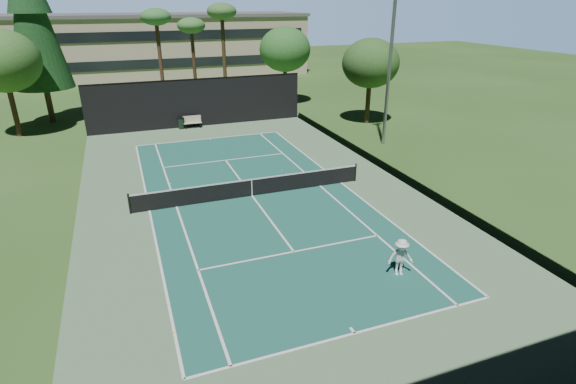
{
  "coord_description": "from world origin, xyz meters",
  "views": [
    {
      "loc": [
        -6.08,
        -21.98,
        9.98
      ],
      "look_at": [
        1.0,
        -3.0,
        1.3
      ],
      "focal_mm": 28.0,
      "sensor_mm": 36.0,
      "label": 1
    }
  ],
  "objects_px": {
    "tennis_ball_a": "(174,333)",
    "trash_bin": "(181,123)",
    "tennis_ball_d": "(135,187)",
    "tennis_net": "(252,187)",
    "tennis_ball_c": "(282,170)",
    "player": "(401,257)",
    "park_bench": "(192,122)",
    "tennis_ball_b": "(171,184)"
  },
  "relations": [
    {
      "from": "tennis_net",
      "to": "tennis_ball_d",
      "type": "relative_size",
      "value": 203.39
    },
    {
      "from": "tennis_ball_b",
      "to": "player",
      "type": "bearing_deg",
      "value": -60.33
    },
    {
      "from": "tennis_ball_a",
      "to": "tennis_ball_b",
      "type": "relative_size",
      "value": 1.09
    },
    {
      "from": "tennis_ball_d",
      "to": "player",
      "type": "bearing_deg",
      "value": -54.46
    },
    {
      "from": "park_bench",
      "to": "trash_bin",
      "type": "height_order",
      "value": "park_bench"
    },
    {
      "from": "tennis_ball_b",
      "to": "trash_bin",
      "type": "bearing_deg",
      "value": 78.97
    },
    {
      "from": "tennis_ball_a",
      "to": "trash_bin",
      "type": "xyz_separation_m",
      "value": [
        3.9,
        25.5,
        0.44
      ]
    },
    {
      "from": "tennis_ball_b",
      "to": "tennis_ball_d",
      "type": "xyz_separation_m",
      "value": [
        -1.98,
        0.18,
        -0.0
      ]
    },
    {
      "from": "player",
      "to": "tennis_ball_b",
      "type": "xyz_separation_m",
      "value": [
        -7.28,
        12.79,
        -0.74
      ]
    },
    {
      "from": "tennis_ball_c",
      "to": "tennis_ball_d",
      "type": "bearing_deg",
      "value": 178.04
    },
    {
      "from": "player",
      "to": "tennis_ball_c",
      "type": "height_order",
      "value": "player"
    },
    {
      "from": "tennis_net",
      "to": "trash_bin",
      "type": "height_order",
      "value": "tennis_net"
    },
    {
      "from": "tennis_ball_b",
      "to": "tennis_ball_d",
      "type": "height_order",
      "value": "tennis_ball_b"
    },
    {
      "from": "tennis_ball_a",
      "to": "tennis_ball_b",
      "type": "bearing_deg",
      "value": 83.53
    },
    {
      "from": "tennis_ball_c",
      "to": "trash_bin",
      "type": "distance_m",
      "value": 13.25
    },
    {
      "from": "trash_bin",
      "to": "tennis_ball_d",
      "type": "bearing_deg",
      "value": -109.82
    },
    {
      "from": "tennis_net",
      "to": "tennis_ball_a",
      "type": "relative_size",
      "value": 168.08
    },
    {
      "from": "tennis_ball_c",
      "to": "tennis_ball_d",
      "type": "relative_size",
      "value": 1.09
    },
    {
      "from": "player",
      "to": "tennis_ball_d",
      "type": "height_order",
      "value": "player"
    },
    {
      "from": "tennis_ball_a",
      "to": "trash_bin",
      "type": "distance_m",
      "value": 25.8
    },
    {
      "from": "player",
      "to": "park_bench",
      "type": "distance_m",
      "value": 25.38
    },
    {
      "from": "tennis_net",
      "to": "trash_bin",
      "type": "relative_size",
      "value": 13.65
    },
    {
      "from": "tennis_net",
      "to": "tennis_ball_b",
      "type": "xyz_separation_m",
      "value": [
        -4.01,
        3.35,
        -0.52
      ]
    },
    {
      "from": "tennis_ball_c",
      "to": "park_bench",
      "type": "relative_size",
      "value": 0.05
    },
    {
      "from": "tennis_ball_a",
      "to": "trash_bin",
      "type": "bearing_deg",
      "value": 81.31
    },
    {
      "from": "player",
      "to": "tennis_ball_d",
      "type": "bearing_deg",
      "value": 140.07
    },
    {
      "from": "tennis_ball_d",
      "to": "park_bench",
      "type": "bearing_deg",
      "value": 66.32
    },
    {
      "from": "tennis_ball_d",
      "to": "trash_bin",
      "type": "xyz_separation_m",
      "value": [
        4.38,
        12.15,
        0.45
      ]
    },
    {
      "from": "tennis_ball_c",
      "to": "player",
      "type": "bearing_deg",
      "value": -88.3
    },
    {
      "from": "trash_bin",
      "to": "tennis_ball_c",
      "type": "bearing_deg",
      "value": -70.11
    },
    {
      "from": "tennis_ball_a",
      "to": "park_bench",
      "type": "height_order",
      "value": "park_bench"
    },
    {
      "from": "tennis_ball_d",
      "to": "trash_bin",
      "type": "height_order",
      "value": "trash_bin"
    },
    {
      "from": "tennis_net",
      "to": "tennis_ball_b",
      "type": "distance_m",
      "value": 5.25
    },
    {
      "from": "tennis_net",
      "to": "player",
      "type": "height_order",
      "value": "player"
    },
    {
      "from": "tennis_ball_c",
      "to": "tennis_ball_d",
      "type": "distance_m",
      "value": 8.89
    },
    {
      "from": "tennis_ball_d",
      "to": "park_bench",
      "type": "distance_m",
      "value": 13.23
    },
    {
      "from": "player",
      "to": "park_bench",
      "type": "relative_size",
      "value": 1.04
    },
    {
      "from": "tennis_ball_a",
      "to": "tennis_ball_c",
      "type": "relative_size",
      "value": 1.11
    },
    {
      "from": "tennis_net",
      "to": "tennis_ball_d",
      "type": "xyz_separation_m",
      "value": [
        -5.98,
        3.53,
        -0.53
      ]
    },
    {
      "from": "tennis_ball_b",
      "to": "trash_bin",
      "type": "relative_size",
      "value": 0.07
    },
    {
      "from": "trash_bin",
      "to": "tennis_net",
      "type": "bearing_deg",
      "value": -84.16
    },
    {
      "from": "player",
      "to": "trash_bin",
      "type": "height_order",
      "value": "player"
    }
  ]
}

